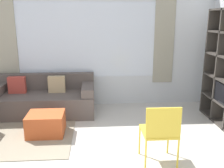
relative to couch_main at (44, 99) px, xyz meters
The scene contains 5 objects.
wall_back 1.48m from the couch_main, 29.39° to the left, with size 6.74×0.11×2.70m.
area_rug 1.11m from the couch_main, 116.18° to the right, with size 2.30×1.81×0.01m, color gray.
couch_main is the anchor object (origin of this frame).
ottoman 1.06m from the couch_main, 77.58° to the right, with size 0.60×0.51×0.37m.
folding_chair 2.83m from the couch_main, 47.80° to the right, with size 0.44×0.46×0.86m.
Camera 1 is at (0.17, -2.22, 1.90)m, focal length 40.00 mm.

